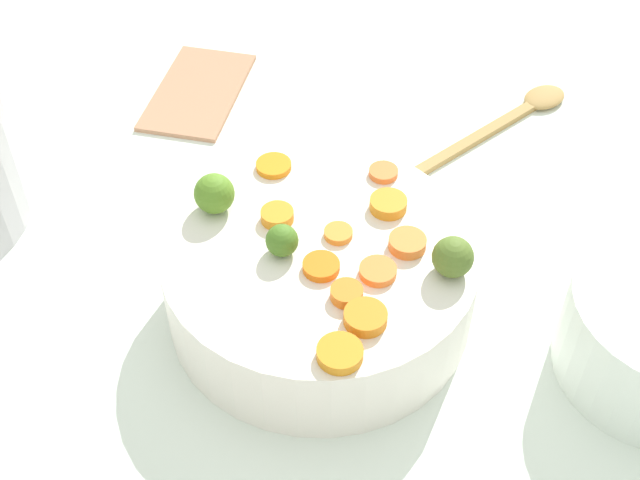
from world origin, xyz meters
TOP-DOWN VIEW (x-y plane):
  - tabletop at (0.00, 0.00)m, footprint 2.40×2.40m
  - serving_bowl_carrots at (0.03, -0.01)m, footprint 0.30×0.30m
  - carrot_slice_0 at (0.08, -0.08)m, footprint 0.05×0.05m
  - carrot_slice_1 at (0.07, 0.03)m, footprint 0.04×0.04m
  - carrot_slice_2 at (-0.01, -0.06)m, footprint 0.05×0.05m
  - carrot_slice_3 at (0.12, -0.08)m, footprint 0.04×0.04m
  - carrot_slice_4 at (0.14, 0.03)m, footprint 0.04×0.04m
  - carrot_slice_5 at (-0.03, -0.03)m, footprint 0.04×0.04m
  - carrot_slice_6 at (0.02, -0.09)m, footprint 0.05×0.05m
  - carrot_slice_7 at (0.04, -0.03)m, footprint 0.03×0.03m
  - carrot_slice_8 at (0.00, -0.01)m, footprint 0.04×0.04m
  - carrot_slice_9 at (-0.10, -0.02)m, footprint 0.05×0.05m
  - carrot_slice_10 at (-0.06, -0.04)m, footprint 0.04×0.04m
  - brussels_sprout_0 at (0.09, 0.09)m, footprint 0.04×0.04m
  - brussels_sprout_1 at (-0.01, -0.12)m, footprint 0.04×0.04m
  - brussels_sprout_2 at (0.02, 0.03)m, footprint 0.03×0.03m
  - wooden_spoon at (0.31, -0.25)m, footprint 0.21×0.28m
  - dish_towel at (0.40, 0.13)m, footprint 0.21×0.15m

SIDE VIEW (x-z plane):
  - tabletop at x=0.00m, z-range 0.00..0.02m
  - dish_towel at x=0.40m, z-range 0.02..0.03m
  - wooden_spoon at x=0.31m, z-range 0.02..0.03m
  - serving_bowl_carrots at x=0.03m, z-range 0.02..0.11m
  - carrot_slice_4 at x=0.14m, z-range 0.11..0.11m
  - carrot_slice_7 at x=0.04m, z-range 0.11..0.11m
  - carrot_slice_3 at x=0.12m, z-range 0.11..0.11m
  - carrot_slice_2 at x=-0.01m, z-range 0.11..0.12m
  - carrot_slice_8 at x=0.00m, z-range 0.11..0.12m
  - carrot_slice_9 at x=-0.10m, z-range 0.11..0.12m
  - carrot_slice_5 at x=-0.03m, z-range 0.11..0.12m
  - carrot_slice_6 at x=0.02m, z-range 0.11..0.12m
  - carrot_slice_1 at x=0.07m, z-range 0.11..0.12m
  - carrot_slice_10 at x=-0.06m, z-range 0.11..0.12m
  - carrot_slice_0 at x=0.08m, z-range 0.11..0.12m
  - brussels_sprout_2 at x=0.02m, z-range 0.11..0.14m
  - brussels_sprout_1 at x=-0.01m, z-range 0.11..0.15m
  - brussels_sprout_0 at x=0.09m, z-range 0.11..0.15m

